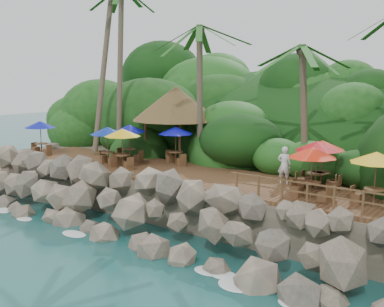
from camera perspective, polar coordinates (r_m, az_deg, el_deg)
The scene contains 11 objects.
ground at distance 21.20m, azimuth -9.96°, elevation -11.28°, with size 140.00×140.00×0.00m, color #19514F.
land_base at distance 33.49m, azimuth 10.31°, elevation -1.71°, with size 32.00×25.20×2.10m, color gray.
jungle_hill at distance 40.43m, azimuth 15.04°, elevation -1.48°, with size 44.80×28.00×15.40m, color #143811.
seawall at distance 22.17m, azimuth -6.26°, elevation -7.12°, with size 29.00×4.00×2.30m, color gray, non-canonical shape.
terrace at distance 24.88m, azimuth 0.00°, elevation -2.73°, with size 26.00×5.00×0.20m, color brown.
jungle_foliage at distance 32.84m, azimuth 9.48°, elevation -3.78°, with size 44.00×16.00×12.00m, color #143811, non-canonical shape.
foam_line at distance 21.38m, azimuth -9.37°, elevation -10.99°, with size 25.20×0.80×0.06m.
palapa at distance 29.68m, azimuth -2.00°, elevation 6.25°, with size 5.72×5.72×4.60m.
dining_clusters at distance 24.36m, azimuth 0.06°, elevation 1.73°, with size 23.60×4.91×2.26m.
railing at distance 19.06m, azimuth 14.08°, elevation -4.64°, with size 7.20×0.10×1.00m.
waiter at distance 22.78m, azimuth 11.37°, elevation -1.43°, with size 0.67×0.44×1.84m, color white.
Camera 1 is at (14.57, -13.46, 7.46)m, focal length 43.03 mm.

